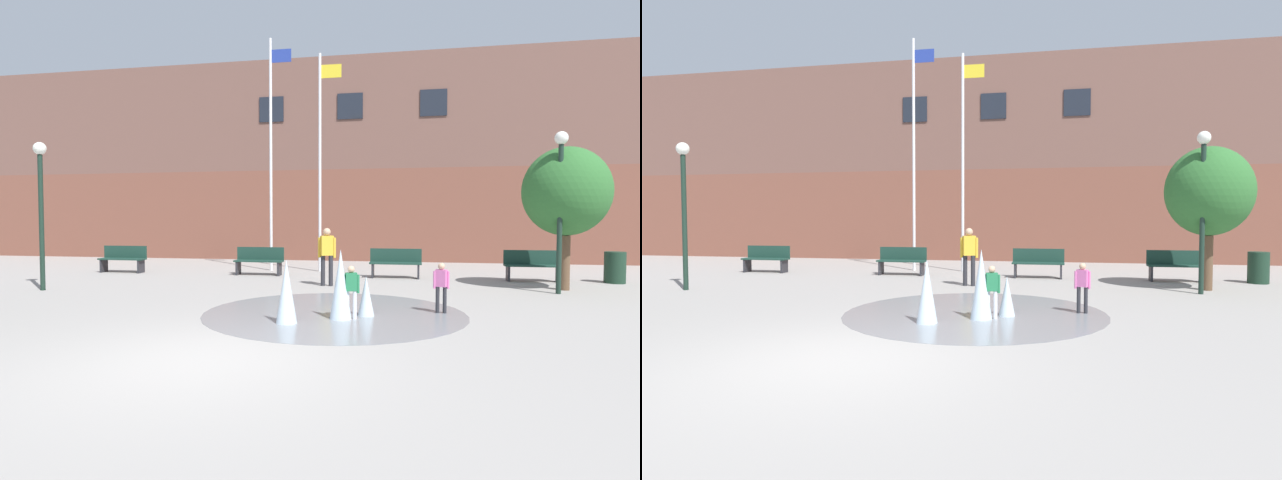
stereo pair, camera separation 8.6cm
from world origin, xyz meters
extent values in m
plane|color=gray|center=(0.00, 0.00, 0.00)|extent=(100.00, 100.00, 0.00)
cube|color=brown|center=(0.00, 18.50, 2.00)|extent=(36.00, 6.00, 3.99)
cube|color=brown|center=(0.00, 18.50, 6.43)|extent=(36.00, 6.00, 4.88)
cube|color=#1E232D|center=(-3.50, 15.48, 6.68)|extent=(1.10, 0.06, 1.10)
cube|color=#1E232D|center=(0.00, 15.48, 6.68)|extent=(1.10, 0.06, 1.10)
cube|color=#1E232D|center=(3.50, 15.48, 6.68)|extent=(1.10, 0.06, 1.10)
cylinder|color=gray|center=(1.20, 3.59, 0.00)|extent=(5.12, 5.12, 0.01)
cone|color=silver|center=(1.41, 3.00, 0.65)|extent=(0.41, 0.41, 1.29)
cone|color=silver|center=(1.84, 3.39, 0.38)|extent=(0.32, 0.32, 0.76)
cone|color=silver|center=(0.52, 2.47, 0.56)|extent=(0.38, 0.38, 1.13)
cube|color=#28282D|center=(-7.79, 9.48, 0.22)|extent=(0.06, 0.40, 0.44)
cube|color=#28282D|center=(-6.39, 9.48, 0.22)|extent=(0.06, 0.40, 0.44)
cube|color=#19382D|center=(-7.09, 9.48, 0.47)|extent=(1.60, 0.44, 0.05)
cube|color=#19382D|center=(-7.09, 9.68, 0.70)|extent=(1.60, 0.04, 0.42)
cube|color=#28282D|center=(-2.95, 9.57, 0.22)|extent=(0.06, 0.40, 0.44)
cube|color=#28282D|center=(-1.55, 9.57, 0.22)|extent=(0.06, 0.40, 0.44)
cube|color=#19382D|center=(-2.25, 9.57, 0.47)|extent=(1.60, 0.44, 0.05)
cube|color=#19382D|center=(-2.25, 9.77, 0.70)|extent=(1.60, 0.04, 0.42)
cube|color=#28282D|center=(1.48, 9.56, 0.22)|extent=(0.06, 0.40, 0.44)
cube|color=#28282D|center=(2.88, 9.56, 0.22)|extent=(0.06, 0.40, 0.44)
cube|color=#19382D|center=(2.18, 9.56, 0.47)|extent=(1.60, 0.44, 0.05)
cube|color=#19382D|center=(2.18, 9.76, 0.70)|extent=(1.60, 0.04, 0.42)
cube|color=#28282D|center=(5.48, 9.50, 0.22)|extent=(0.06, 0.40, 0.44)
cube|color=#28282D|center=(6.88, 9.50, 0.22)|extent=(0.06, 0.40, 0.44)
cube|color=#19382D|center=(6.18, 9.50, 0.47)|extent=(1.60, 0.44, 0.05)
cube|color=#19382D|center=(6.18, 9.70, 0.70)|extent=(1.60, 0.04, 0.42)
cylinder|color=#28282D|center=(3.19, 3.94, 0.26)|extent=(0.07, 0.07, 0.52)
cylinder|color=#28282D|center=(3.33, 3.94, 0.26)|extent=(0.07, 0.07, 0.52)
cube|color=pink|center=(3.26, 3.94, 0.69)|extent=(0.24, 0.20, 0.33)
sphere|color=tan|center=(3.26, 3.94, 0.92)|extent=(0.13, 0.13, 0.13)
cylinder|color=pink|center=(3.13, 3.94, 0.65)|extent=(0.05, 0.05, 0.34)
cylinder|color=pink|center=(3.39, 3.94, 0.65)|extent=(0.05, 0.05, 0.34)
cylinder|color=#28282D|center=(0.28, 7.43, 0.42)|extent=(0.12, 0.12, 0.84)
cylinder|color=#28282D|center=(0.50, 7.43, 0.42)|extent=(0.12, 0.12, 0.84)
cube|color=gold|center=(0.39, 7.43, 1.11)|extent=(0.39, 0.33, 0.54)
sphere|color=tan|center=(0.39, 7.43, 1.48)|extent=(0.21, 0.21, 0.21)
cylinder|color=gold|center=(0.18, 7.43, 1.05)|extent=(0.08, 0.08, 0.55)
cylinder|color=gold|center=(0.60, 7.43, 1.05)|extent=(0.08, 0.08, 0.55)
cylinder|color=silver|center=(1.53, 3.05, 0.26)|extent=(0.07, 0.07, 0.52)
cylinder|color=silver|center=(1.67, 3.05, 0.26)|extent=(0.07, 0.07, 0.52)
cube|color=#237547|center=(1.60, 3.05, 0.69)|extent=(0.24, 0.18, 0.33)
sphere|color=tan|center=(1.60, 3.05, 0.92)|extent=(0.13, 0.13, 0.13)
cylinder|color=#237547|center=(1.47, 3.05, 0.65)|extent=(0.05, 0.05, 0.34)
cylinder|color=#237547|center=(1.73, 3.05, 0.65)|extent=(0.05, 0.05, 0.34)
cylinder|color=silver|center=(-2.27, 11.11, 4.08)|extent=(0.10, 0.10, 8.16)
cube|color=#233893|center=(-1.87, 11.11, 7.54)|extent=(0.70, 0.02, 0.45)
cylinder|color=silver|center=(-0.50, 11.11, 3.77)|extent=(0.10, 0.10, 7.54)
cube|color=yellow|center=(-0.10, 11.11, 6.91)|extent=(0.70, 0.02, 0.45)
cylinder|color=#192D23|center=(-6.68, 5.26, 1.74)|extent=(0.12, 0.12, 3.48)
sphere|color=white|center=(-6.68, 5.26, 3.64)|extent=(0.32, 0.32, 0.32)
cylinder|color=#192D23|center=(6.23, 7.05, 1.82)|extent=(0.12, 0.12, 3.65)
sphere|color=white|center=(6.23, 7.05, 3.81)|extent=(0.32, 0.32, 0.32)
cylinder|color=#193323|center=(8.40, 9.53, 0.45)|extent=(0.56, 0.56, 0.90)
cylinder|color=brown|center=(6.57, 7.79, 0.71)|extent=(0.26, 0.26, 1.41)
ellipsoid|color=#2D662D|center=(6.57, 7.79, 2.55)|extent=(2.15, 2.15, 2.28)
camera|label=1|loc=(2.71, -6.01, 1.85)|focal=28.00mm
camera|label=2|loc=(2.80, -5.99, 1.85)|focal=28.00mm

